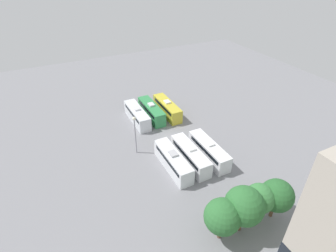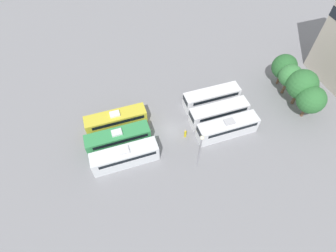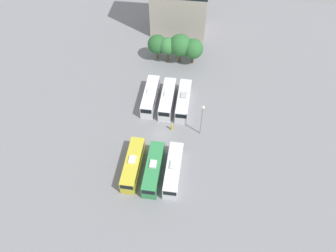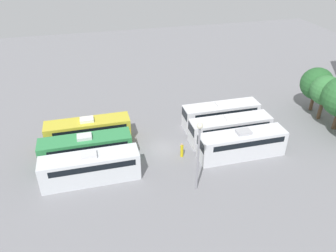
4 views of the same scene
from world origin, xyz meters
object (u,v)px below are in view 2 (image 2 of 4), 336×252
bus_2 (125,156)px  light_pole (201,147)px  bus_0 (116,120)px  tree_0 (284,67)px  bus_1 (118,138)px  worker_person (185,134)px  tree_3 (311,100)px  bus_4 (219,112)px  tree_1 (290,76)px  bus_3 (212,97)px  bus_5 (228,127)px  tree_2 (302,85)px

bus_2 → light_pole: bearing=68.4°
bus_0 → tree_0: (-0.66, 31.87, 2.43)m
bus_2 → bus_0: bearing=178.9°
tree_0 → bus_2: bearing=-76.0°
bus_1 → worker_person: bus_1 is taller
tree_3 → tree_0: bearing=176.8°
bus_4 → tree_1: tree_1 is taller
bus_2 → tree_0: tree_0 is taller
bus_3 → bus_5: size_ratio=1.00×
worker_person → tree_0: (-6.32, 21.65, 3.29)m
bus_4 → bus_3: bearing=175.4°
bus_1 → tree_0: (-4.43, 32.30, 2.43)m
bus_3 → tree_3: size_ratio=1.57×
tree_1 → tree_3: bearing=0.7°
bus_5 → tree_1: 15.54m
bus_5 → tree_1: size_ratio=1.60×
tree_0 → bus_1: bearing=-82.2°
tree_1 → tree_3: tree_3 is taller
light_pole → tree_3: (-3.46, 21.31, -1.20)m
worker_person → light_pole: 7.23m
bus_3 → tree_0: bearing=93.2°
tree_3 → bus_2: bearing=-91.1°
worker_person → tree_2: tree_2 is taller
light_pole → bus_3: bearing=147.3°
bus_4 → worker_person: bearing=-74.9°
tree_2 → tree_3: size_ratio=1.12×
tree_1 → tree_2: 2.91m
tree_2 → bus_5: bearing=-80.4°
bus_4 → light_pole: 10.80m
bus_3 → bus_5: same height
worker_person → light_pole: light_pole is taller
bus_1 → tree_1: bearing=93.4°
bus_1 → bus_5: bearing=78.7°
bus_5 → tree_0: tree_0 is taller
bus_2 → worker_person: bearing=99.0°
light_pole → tree_0: 24.90m
tree_0 → bus_4: bearing=-73.2°
bus_0 → tree_0: bearing=91.2°
bus_3 → bus_4: (3.68, -0.30, 0.00)m
bus_0 → bus_3: size_ratio=1.00×
bus_3 → bus_4: 3.69m
tree_1 → tree_2: size_ratio=0.87×
bus_0 → bus_5: same height
tree_2 → tree_1: bearing=-174.3°
tree_2 → tree_3: 3.16m
bus_5 → tree_2: (-2.47, 14.65, 2.94)m
bus_0 → tree_2: bearing=81.4°
tree_1 → bus_4: bearing=-82.3°
bus_0 → bus_3: 17.28m
bus_3 → bus_4: size_ratio=1.00×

